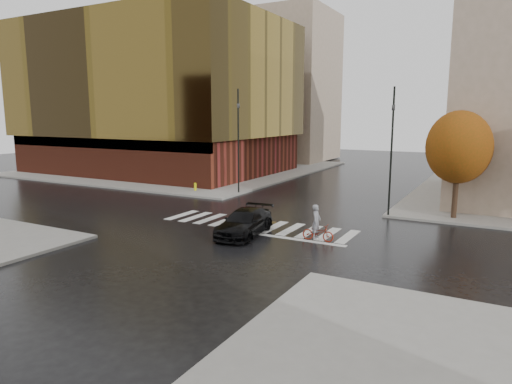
# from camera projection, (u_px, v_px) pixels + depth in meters

# --- Properties ---
(ground) EXTENTS (120.00, 120.00, 0.00)m
(ground) POSITION_uv_depth(u_px,v_px,m) (253.00, 227.00, 26.31)
(ground) COLOR black
(ground) RESTS_ON ground
(sidewalk_nw) EXTENTS (30.00, 30.00, 0.15)m
(sidewalk_nw) POSITION_uv_depth(u_px,v_px,m) (184.00, 168.00, 54.39)
(sidewalk_nw) COLOR gray
(sidewalk_nw) RESTS_ON ground
(crosswalk) EXTENTS (12.00, 3.00, 0.01)m
(crosswalk) POSITION_uv_depth(u_px,v_px,m) (257.00, 225.00, 26.74)
(crosswalk) COLOR silver
(crosswalk) RESTS_ON ground
(office_glass) EXTENTS (27.00, 19.00, 16.00)m
(office_glass) POSITION_uv_depth(u_px,v_px,m) (159.00, 97.00, 50.87)
(office_glass) COLOR maroon
(office_glass) RESTS_ON sidewalk_nw
(building_nw_far) EXTENTS (14.00, 12.00, 20.00)m
(building_nw_far) POSITION_uv_depth(u_px,v_px,m) (281.00, 87.00, 64.18)
(building_nw_far) COLOR #9E8970
(building_nw_far) RESTS_ON sidewalk_nw
(tree_ne_a) EXTENTS (3.80, 3.80, 6.50)m
(tree_ne_a) POSITION_uv_depth(u_px,v_px,m) (459.00, 147.00, 27.24)
(tree_ne_a) COLOR #302015
(tree_ne_a) RESTS_ON sidewalk_ne
(sedan) EXTENTS (2.45, 4.91, 1.37)m
(sedan) POSITION_uv_depth(u_px,v_px,m) (244.00, 222.00, 24.40)
(sedan) COLOR black
(sedan) RESTS_ON ground
(cyclist) EXTENTS (1.67, 0.65, 1.88)m
(cyclist) POSITION_uv_depth(u_px,v_px,m) (317.00, 229.00, 23.28)
(cyclist) COLOR maroon
(cyclist) RESTS_ON ground
(traffic_light_nw) EXTENTS (0.21, 0.18, 8.23)m
(traffic_light_nw) POSITION_uv_depth(u_px,v_px,m) (238.00, 133.00, 36.24)
(traffic_light_nw) COLOR black
(traffic_light_nw) RESTS_ON sidewalk_nw
(traffic_light_ne) EXTENTS (0.19, 0.22, 7.92)m
(traffic_light_ne) POSITION_uv_depth(u_px,v_px,m) (392.00, 142.00, 27.99)
(traffic_light_ne) COLOR black
(traffic_light_ne) RESTS_ON sidewalk_ne
(fire_hydrant) EXTENTS (0.24, 0.24, 0.66)m
(fire_hydrant) POSITION_uv_depth(u_px,v_px,m) (195.00, 186.00, 37.89)
(fire_hydrant) COLOR #C9C80B
(fire_hydrant) RESTS_ON sidewalk_nw
(manhole) EXTENTS (0.80, 0.80, 0.01)m
(manhole) POSITION_uv_depth(u_px,v_px,m) (271.00, 222.00, 27.30)
(manhole) COLOR #513F1C
(manhole) RESTS_ON ground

